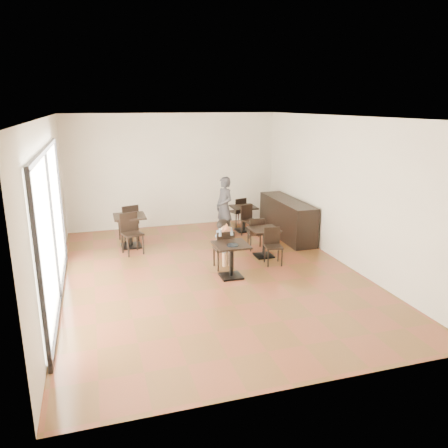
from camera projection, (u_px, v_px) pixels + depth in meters
name	position (u px, v px, depth m)	size (l,w,h in m)	color
floor	(211.00, 274.00, 9.16)	(6.00, 8.00, 0.01)	brown
ceiling	(209.00, 117.00, 8.30)	(6.00, 8.00, 0.01)	white
wall_back	(174.00, 171.00, 12.42)	(6.00, 0.01, 3.20)	beige
wall_front	(300.00, 269.00, 5.04)	(6.00, 0.01, 3.20)	beige
wall_left	(50.00, 209.00, 7.89)	(0.01, 8.00, 3.20)	beige
wall_right	(342.00, 191.00, 9.57)	(0.01, 8.00, 3.20)	beige
storefront_window	(51.00, 227.00, 7.49)	(0.04, 4.50, 2.60)	white
child_table	(231.00, 261.00, 8.88)	(0.68, 0.68, 0.71)	black
child_chair	(223.00, 249.00, 9.37)	(0.39, 0.39, 0.86)	black
child	(223.00, 244.00, 9.34)	(0.39, 0.54, 1.08)	slate
plate	(233.00, 245.00, 8.69)	(0.24, 0.24, 0.01)	black
pizza_slice	(226.00, 229.00, 9.06)	(0.25, 0.19, 0.06)	#E9D684
adult_patron	(224.00, 207.00, 11.58)	(0.58, 0.38, 1.60)	#3C3B41
cafe_table_mid	(264.00, 242.00, 10.11)	(0.64, 0.64, 0.67)	black
cafe_table_left	(130.00, 231.00, 10.78)	(0.76, 0.76, 0.80)	black
cafe_table_back	(244.00, 219.00, 12.16)	(0.66, 0.66, 0.70)	black
chair_mid_a	(256.00, 233.00, 10.60)	(0.36, 0.36, 0.81)	black
chair_mid_b	(273.00, 247.00, 9.58)	(0.36, 0.36, 0.81)	black
chair_left_a	(128.00, 222.00, 11.27)	(0.43, 0.43, 0.96)	black
chair_left_b	(132.00, 234.00, 10.26)	(0.43, 0.43, 0.96)	black
chair_back_a	(237.00, 212.00, 12.65)	(0.38, 0.38, 0.84)	black
chair_back_b	(250.00, 221.00, 11.64)	(0.38, 0.38, 0.84)	black
service_counter	(287.00, 218.00, 11.61)	(0.60, 2.40, 1.00)	black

